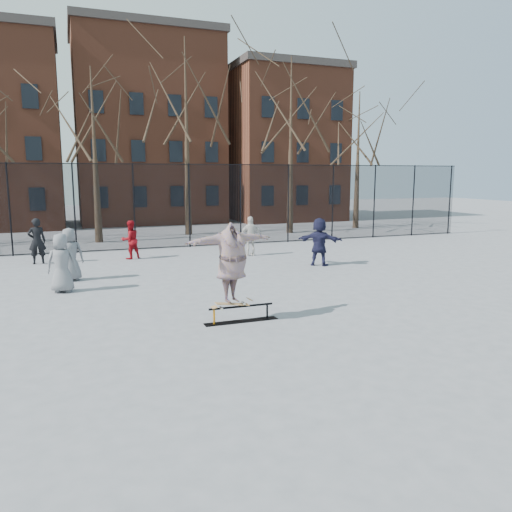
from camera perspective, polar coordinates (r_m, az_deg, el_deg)
name	(u,v)px	position (r m, az deg, el deg)	size (l,w,h in m)	color
ground	(265,324)	(11.93, 1.08, -7.73)	(100.00, 100.00, 0.00)	slate
skate_rail	(241,315)	(12.05, -1.71, -6.79)	(1.81, 0.28, 0.40)	black
skateboard	(232,304)	(11.90, -2.74, -5.52)	(0.88, 0.21, 0.10)	#94643B
skater	(232,263)	(11.68, -2.78, -0.80)	(2.32, 0.63, 1.89)	#3E3789
bystander_grey	(62,263)	(15.92, -21.33, -0.75)	(0.87, 0.57, 1.78)	slate
bystander_black	(37,241)	(21.37, -23.75, 1.58)	(0.66, 0.43, 1.81)	black
bystander_red	(130,240)	(21.37, -14.18, 1.81)	(0.78, 0.61, 1.61)	maroon
bystander_white	(251,236)	(21.55, -0.60, 2.29)	(1.00, 0.42, 1.71)	beige
bystander_navy	(319,242)	(19.35, 7.25, 1.64)	(1.72, 0.55, 1.86)	#1C1C38
bystander_extra	(70,254)	(17.55, -20.49, 0.17)	(0.86, 0.56, 1.77)	slate
fence	(164,205)	(24.01, -10.47, 5.74)	(34.03, 0.07, 4.00)	black
tree_row	(143,100)	(28.29, -12.84, 16.96)	(33.66, 7.46, 10.67)	black
rowhouses	(140,137)	(37.02, -13.15, 13.08)	(29.00, 7.00, 13.00)	brown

